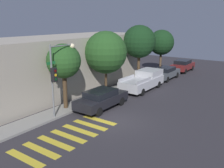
{
  "coord_description": "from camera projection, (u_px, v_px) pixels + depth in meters",
  "views": [
    {
      "loc": [
        -12.54,
        -8.82,
        6.46
      ],
      "look_at": [
        2.81,
        2.1,
        1.6
      ],
      "focal_mm": 40.0,
      "sensor_mm": 36.0,
      "label": 1
    }
  ],
  "objects": [
    {
      "name": "tree_behind_truck",
      "position": [
        161.0,
        43.0,
        30.55
      ],
      "size": [
        3.08,
        3.08,
        5.31
      ],
      "color": "brown",
      "rests_on": "ground"
    },
    {
      "name": "tree_far_end",
      "position": [
        139.0,
        42.0,
        26.06
      ],
      "size": [
        3.42,
        3.42,
        5.97
      ],
      "color": "#4C3823",
      "rests_on": "ground"
    },
    {
      "name": "crosswalk",
      "position": [
        68.0,
        136.0,
        14.26
      ],
      "size": [
        6.24,
        2.6,
        0.0
      ],
      "color": "gold",
      "rests_on": "ground"
    },
    {
      "name": "traffic_light_pole",
      "position": [
        58.0,
        69.0,
        16.32
      ],
      "size": [
        2.48,
        0.56,
        4.96
      ],
      "color": "slate",
      "rests_on": "ground"
    },
    {
      "name": "pickup_truck",
      "position": [
        144.0,
        80.0,
        23.74
      ],
      "size": [
        5.29,
        2.09,
        1.72
      ],
      "color": "#BCBCC1",
      "rests_on": "ground"
    },
    {
      "name": "sidewalk",
      "position": [
        69.0,
        108.0,
        18.71
      ],
      "size": [
        26.0,
        1.69,
        0.14
      ],
      "primitive_type": "cube",
      "color": "gray",
      "rests_on": "ground"
    },
    {
      "name": "ground_plane",
      "position": [
        113.0,
        121.0,
        16.46
      ],
      "size": [
        60.0,
        60.0,
        0.0
      ],
      "primitive_type": "plane",
      "color": "#2D2B30"
    },
    {
      "name": "sedan_middle",
      "position": [
        166.0,
        73.0,
        27.83
      ],
      "size": [
        4.41,
        1.78,
        1.35
      ],
      "color": "#4C5156",
      "rests_on": "ground"
    },
    {
      "name": "building_row",
      "position": [
        31.0,
        69.0,
        20.49
      ],
      "size": [
        26.0,
        6.0,
        5.0
      ],
      "primitive_type": "cube",
      "color": "#A89E8E",
      "rests_on": "ground"
    },
    {
      "name": "tree_midblock",
      "position": [
        106.0,
        52.0,
        21.57
      ],
      "size": [
        3.69,
        3.69,
        5.57
      ],
      "color": "#42301E",
      "rests_on": "ground"
    },
    {
      "name": "sedan_near_corner",
      "position": [
        101.0,
        99.0,
        18.59
      ],
      "size": [
        4.56,
        1.85,
        1.43
      ],
      "color": "black",
      "rests_on": "ground"
    },
    {
      "name": "tree_near_corner",
      "position": [
        64.0,
        62.0,
        17.66
      ],
      "size": [
        2.47,
        2.47,
        4.86
      ],
      "color": "#42301E",
      "rests_on": "ground"
    },
    {
      "name": "sedan_far_end",
      "position": [
        183.0,
        65.0,
        32.07
      ],
      "size": [
        4.24,
        1.84,
        1.47
      ],
      "color": "maroon",
      "rests_on": "ground"
    }
  ]
}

